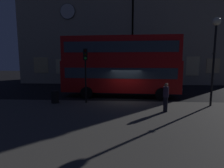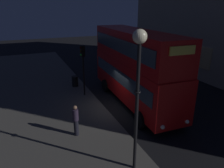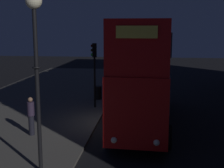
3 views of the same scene
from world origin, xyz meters
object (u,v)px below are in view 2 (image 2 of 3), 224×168
at_px(pedestrian, 76,120).
at_px(litter_bin, 75,81).
at_px(double_decker_bus, 134,64).
at_px(traffic_light_near_kerb, 83,60).
at_px(street_lamp, 138,71).

height_order(pedestrian, litter_bin, pedestrian).
height_order(double_decker_bus, traffic_light_near_kerb, double_decker_bus).
height_order(traffic_light_near_kerb, street_lamp, street_lamp).
xyz_separation_m(traffic_light_near_kerb, pedestrian, (5.43, -2.03, -1.96)).
bearing_deg(street_lamp, pedestrian, -154.20).
xyz_separation_m(street_lamp, pedestrian, (-3.54, -1.71, -3.56)).
distance_m(traffic_light_near_kerb, pedestrian, 6.12).
distance_m(double_decker_bus, street_lamp, 7.48).
bearing_deg(street_lamp, traffic_light_near_kerb, 177.98).
relative_size(traffic_light_near_kerb, pedestrian, 2.24).
relative_size(double_decker_bus, street_lamp, 1.75).
distance_m(double_decker_bus, pedestrian, 6.22).
height_order(traffic_light_near_kerb, pedestrian, traffic_light_near_kerb).
bearing_deg(litter_bin, traffic_light_near_kerb, 4.42).
bearing_deg(double_decker_bus, pedestrian, -57.98).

